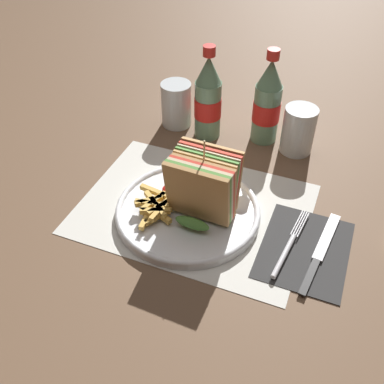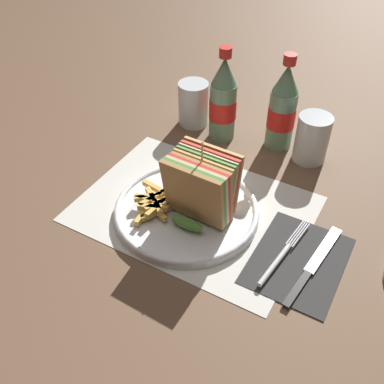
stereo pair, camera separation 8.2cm
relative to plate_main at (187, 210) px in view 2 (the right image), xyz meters
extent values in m
plane|color=brown|center=(0.02, 0.02, -0.01)|extent=(4.00, 4.00, 0.00)
cube|color=silver|center=(0.00, 0.02, -0.01)|extent=(0.42, 0.31, 0.00)
cylinder|color=white|center=(0.00, 0.00, 0.00)|extent=(0.27, 0.27, 0.01)
torus|color=white|center=(0.00, 0.00, 0.00)|extent=(0.27, 0.27, 0.01)
cube|color=tan|center=(0.03, -0.03, 0.07)|extent=(0.12, 0.03, 0.12)
cube|color=#518E3D|center=(0.03, -0.02, 0.07)|extent=(0.12, 0.03, 0.12)
cube|color=beige|center=(0.03, -0.01, 0.07)|extent=(0.12, 0.03, 0.12)
cube|color=red|center=(0.03, 0.00, 0.07)|extent=(0.12, 0.03, 0.12)
cube|color=tan|center=(0.03, 0.01, 0.06)|extent=(0.12, 0.03, 0.12)
ellipsoid|color=#518E3D|center=(0.03, -0.05, 0.02)|extent=(0.06, 0.02, 0.02)
cube|color=tan|center=(0.03, 0.00, 0.06)|extent=(0.12, 0.03, 0.12)
cube|color=#518E3D|center=(0.03, 0.01, 0.07)|extent=(0.12, 0.03, 0.12)
cube|color=beige|center=(0.03, 0.02, 0.07)|extent=(0.12, 0.03, 0.12)
cube|color=red|center=(0.03, 0.03, 0.07)|extent=(0.12, 0.03, 0.12)
cube|color=tan|center=(0.03, 0.04, 0.07)|extent=(0.12, 0.03, 0.12)
ellipsoid|color=#518E3D|center=(0.03, 0.00, 0.02)|extent=(0.06, 0.02, 0.02)
cylinder|color=tan|center=(0.03, 0.00, 0.08)|extent=(0.00, 0.00, 0.15)
cube|color=gold|center=(-0.04, -0.05, 0.01)|extent=(0.03, 0.06, 0.01)
cube|color=gold|center=(-0.04, -0.04, 0.01)|extent=(0.07, 0.04, 0.01)
cube|color=gold|center=(-0.05, -0.03, 0.01)|extent=(0.04, 0.05, 0.01)
cube|color=gold|center=(-0.05, -0.06, 0.01)|extent=(0.01, 0.05, 0.01)
cube|color=gold|center=(-0.05, -0.03, 0.02)|extent=(0.06, 0.05, 0.01)
cube|color=gold|center=(-0.04, -0.04, 0.02)|extent=(0.03, 0.05, 0.01)
cube|color=gold|center=(-0.04, -0.03, 0.02)|extent=(0.02, 0.07, 0.01)
cube|color=gold|center=(-0.07, -0.02, 0.02)|extent=(0.04, 0.04, 0.01)
cube|color=gold|center=(-0.06, 0.00, 0.02)|extent=(0.07, 0.02, 0.01)
cube|color=gold|center=(-0.04, -0.04, 0.02)|extent=(0.05, 0.03, 0.01)
cube|color=gold|center=(-0.06, -0.03, 0.02)|extent=(0.06, 0.02, 0.01)
cube|color=gold|center=(-0.06, -0.02, 0.02)|extent=(0.03, 0.06, 0.01)
ellipsoid|color=maroon|center=(-0.04, 0.02, 0.02)|extent=(0.04, 0.04, 0.01)
cube|color=#2D2D2D|center=(0.22, 0.00, -0.01)|extent=(0.15, 0.19, 0.00)
cylinder|color=silver|center=(0.19, -0.04, 0.00)|extent=(0.02, 0.10, 0.01)
cylinder|color=silver|center=(0.19, 0.05, 0.00)|extent=(0.01, 0.07, 0.00)
cylinder|color=silver|center=(0.20, 0.05, 0.00)|extent=(0.01, 0.07, 0.00)
cylinder|color=silver|center=(0.20, 0.05, 0.00)|extent=(0.01, 0.07, 0.00)
cylinder|color=silver|center=(0.20, 0.05, 0.00)|extent=(0.01, 0.07, 0.00)
cube|color=black|center=(0.24, -0.06, 0.00)|extent=(0.02, 0.08, 0.00)
cube|color=silver|center=(0.25, 0.03, 0.00)|extent=(0.03, 0.12, 0.00)
cylinder|color=slate|center=(-0.06, 0.26, 0.06)|extent=(0.06, 0.06, 0.13)
cylinder|color=red|center=(-0.06, 0.26, 0.06)|extent=(0.06, 0.06, 0.05)
cone|color=slate|center=(-0.06, 0.26, 0.15)|extent=(0.06, 0.06, 0.06)
cylinder|color=red|center=(-0.06, 0.26, 0.19)|extent=(0.03, 0.03, 0.02)
cylinder|color=slate|center=(0.06, 0.29, 0.06)|extent=(0.06, 0.06, 0.13)
cylinder|color=red|center=(0.06, 0.29, 0.06)|extent=(0.06, 0.06, 0.05)
cone|color=slate|center=(0.06, 0.29, 0.15)|extent=(0.06, 0.06, 0.06)
cylinder|color=red|center=(0.06, 0.29, 0.19)|extent=(0.03, 0.03, 0.02)
cylinder|color=silver|center=(0.14, 0.28, 0.04)|extent=(0.07, 0.07, 0.10)
cylinder|color=black|center=(0.14, 0.28, 0.02)|extent=(0.06, 0.06, 0.06)
cylinder|color=silver|center=(-0.14, 0.28, 0.04)|extent=(0.07, 0.07, 0.10)
camera|label=1|loc=(0.23, -0.55, 0.57)|focal=42.00mm
camera|label=2|loc=(0.30, -0.52, 0.57)|focal=42.00mm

